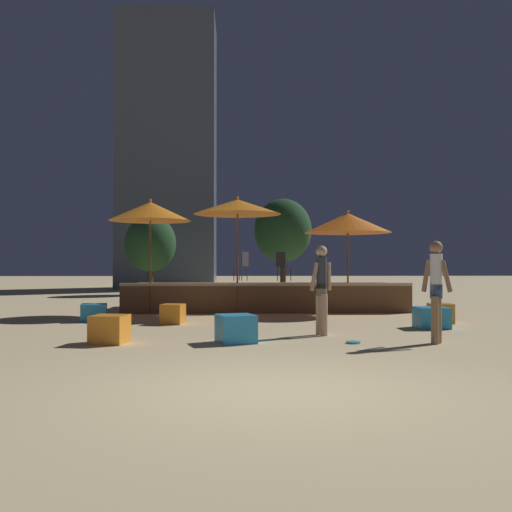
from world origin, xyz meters
TOP-DOWN VIEW (x-y plane):
  - ground_plane at (0.00, 0.00)m, footprint 120.00×120.00m
  - wooden_deck at (0.42, 11.03)m, footprint 7.99×3.17m
  - patio_umbrella_0 at (-0.39, 9.47)m, footprint 2.39×2.39m
  - patio_umbrella_1 at (2.65, 9.55)m, footprint 2.40×2.40m
  - patio_umbrella_2 at (-2.75, 9.46)m, footprint 2.22×2.22m
  - cube_seat_0 at (-1.85, 6.87)m, footprint 0.56×0.56m
  - cube_seat_1 at (4.25, 6.85)m, footprint 0.56×0.56m
  - cube_seat_2 at (-2.57, 3.72)m, footprint 0.64×0.64m
  - cube_seat_3 at (-3.78, 7.52)m, footprint 0.68×0.68m
  - cube_seat_4 at (-0.43, 3.73)m, footprint 0.75×0.75m
  - cube_seat_5 at (3.69, 5.81)m, footprint 0.64×0.64m
  - person_0 at (2.97, 3.50)m, footprint 0.47×0.37m
  - person_1 at (1.19, 4.69)m, footprint 0.46×0.29m
  - bistro_chair_0 at (-0.22, 11.74)m, footprint 0.48×0.47m
  - bistro_chair_1 at (1.01, 11.52)m, footprint 0.48×0.48m
  - frisbee_disc at (1.57, 3.58)m, footprint 0.24×0.24m
  - background_tree_0 at (-4.25, 19.45)m, footprint 2.28×2.28m
  - background_tree_1 at (1.85, 21.63)m, footprint 2.80×2.80m
  - distant_building at (-4.26, 26.11)m, footprint 5.31×3.95m

SIDE VIEW (x-z plane):
  - ground_plane at x=0.00m, z-range 0.00..0.00m
  - frisbee_disc at x=1.57m, z-range 0.00..0.03m
  - cube_seat_3 at x=-3.78m, z-range 0.00..0.41m
  - cube_seat_5 at x=3.69m, z-range 0.00..0.44m
  - cube_seat_1 at x=4.25m, z-range 0.00..0.44m
  - cube_seat_0 at x=-1.85m, z-range 0.00..0.45m
  - cube_seat_4 at x=-0.43m, z-range 0.00..0.48m
  - cube_seat_2 at x=-2.57m, z-range 0.00..0.48m
  - wooden_deck at x=0.42m, z-range -0.04..0.79m
  - person_1 at x=1.19m, z-range 0.07..1.76m
  - person_0 at x=2.97m, z-range 0.08..1.82m
  - bistro_chair_0 at x=-0.22m, z-range 0.93..1.83m
  - bistro_chair_1 at x=1.01m, z-range 0.93..1.83m
  - background_tree_0 at x=-4.25m, z-range 0.50..4.02m
  - patio_umbrella_1 at x=2.65m, z-range 1.06..3.90m
  - patio_umbrella_2 at x=-2.75m, z-range 1.22..4.33m
  - patio_umbrella_0 at x=-0.39m, z-range 1.31..4.51m
  - background_tree_1 at x=1.85m, z-range 0.72..5.26m
  - distant_building at x=-4.26m, z-range 0.00..15.09m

